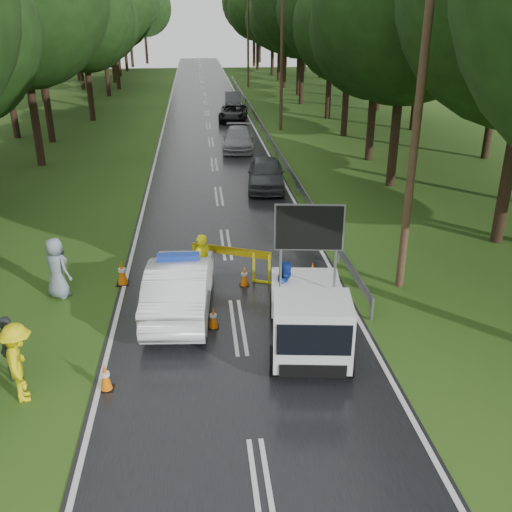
{
  "coord_description": "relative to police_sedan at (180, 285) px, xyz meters",
  "views": [
    {
      "loc": [
        -0.91,
        -13.47,
        7.86
      ],
      "look_at": [
        0.68,
        1.79,
        1.3
      ],
      "focal_mm": 40.0,
      "sensor_mm": 36.0,
      "label": 1
    }
  ],
  "objects": [
    {
      "name": "queue_car_fourth",
      "position": [
        4.03,
        38.34,
        -0.14
      ],
      "size": [
        1.59,
        4.04,
        1.31
      ],
      "primitive_type": "imported",
      "rotation": [
        0.0,
        0.0,
        -0.05
      ],
      "color": "#43454B",
      "rests_on": "ground"
    },
    {
      "name": "cone_left_mid",
      "position": [
        -1.85,
        1.89,
        -0.4
      ],
      "size": [
        0.38,
        0.38,
        0.81
      ],
      "color": "black",
      "rests_on": "ground"
    },
    {
      "name": "ground",
      "position": [
        1.55,
        -1.11,
        -0.79
      ],
      "size": [
        160.0,
        160.0,
        0.0
      ],
      "primitive_type": "plane",
      "color": "#224614",
      "rests_on": "ground"
    },
    {
      "name": "bystander_left",
      "position": [
        -3.36,
        -3.73,
        0.13
      ],
      "size": [
        1.0,
        1.34,
        1.84
      ],
      "primitive_type": "imported",
      "rotation": [
        0.0,
        0.0,
        1.87
      ],
      "color": "yellow",
      "rests_on": "ground"
    },
    {
      "name": "utility_pole_far",
      "position": [
        6.75,
        52.89,
        4.27
      ],
      "size": [
        1.4,
        0.24,
        10.0
      ],
      "color": "#3E2E1D",
      "rests_on": "ground"
    },
    {
      "name": "police_sedan",
      "position": [
        0.0,
        0.0,
        0.0
      ],
      "size": [
        2.03,
        4.91,
        1.74
      ],
      "rotation": [
        0.0,
        0.0,
        3.07
      ],
      "color": "white",
      "rests_on": "ground"
    },
    {
      "name": "road",
      "position": [
        1.55,
        28.89,
        -0.78
      ],
      "size": [
        7.0,
        140.0,
        0.02
      ],
      "primitive_type": "cube",
      "color": "black",
      "rests_on": "ground"
    },
    {
      "name": "cone_right",
      "position": [
        4.05,
        1.25,
        -0.42
      ],
      "size": [
        0.36,
        0.36,
        0.77
      ],
      "color": "black",
      "rests_on": "ground"
    },
    {
      "name": "cone_near_left",
      "position": [
        -1.62,
        -3.61,
        -0.46
      ],
      "size": [
        0.33,
        0.33,
        0.69
      ],
      "color": "black",
      "rests_on": "ground"
    },
    {
      "name": "work_truck",
      "position": [
        3.24,
        -2.33,
        0.13
      ],
      "size": [
        2.43,
        4.5,
        3.43
      ],
      "rotation": [
        0.0,
        0.0,
        -0.13
      ],
      "color": "gray",
      "rests_on": "ground"
    },
    {
      "name": "utility_pole_near",
      "position": [
        6.75,
        0.89,
        4.27
      ],
      "size": [
        1.4,
        0.24,
        10.0
      ],
      "color": "#3E2E1D",
      "rests_on": "ground"
    },
    {
      "name": "officer",
      "position": [
        0.62,
        1.1,
        0.14
      ],
      "size": [
        0.81,
        0.79,
        1.87
      ],
      "primitive_type": "imported",
      "rotation": [
        0.0,
        0.0,
        3.86
      ],
      "color": "#F1EC0D",
      "rests_on": "ground"
    },
    {
      "name": "queue_car_third",
      "position": [
        3.57,
        30.94,
        -0.16
      ],
      "size": [
        2.66,
        4.8,
        1.27
      ],
      "primitive_type": "imported",
      "rotation": [
        0.0,
        0.0,
        -0.12
      ],
      "color": "black",
      "rests_on": "ground"
    },
    {
      "name": "utility_pole_mid",
      "position": [
        6.75,
        26.89,
        4.27
      ],
      "size": [
        1.4,
        0.24,
        10.0
      ],
      "color": "#3E2E1D",
      "rests_on": "ground"
    },
    {
      "name": "cone_center",
      "position": [
        0.88,
        -1.11,
        -0.49
      ],
      "size": [
        0.3,
        0.3,
        0.64
      ],
      "color": "black",
      "rests_on": "ground"
    },
    {
      "name": "barrier",
      "position": [
        1.56,
        1.94,
        0.03
      ],
      "size": [
        2.43,
        1.12,
        1.09
      ],
      "rotation": [
        0.0,
        0.0,
        -0.42
      ],
      "color": "yellow",
      "rests_on": "ground"
    },
    {
      "name": "civilian",
      "position": [
        2.95,
        -0.61,
        0.03
      ],
      "size": [
        1.01,
        1.0,
        1.65
      ],
      "primitive_type": "imported",
      "rotation": [
        0.0,
        0.0,
        0.76
      ],
      "color": "#18389C",
      "rests_on": "ground"
    },
    {
      "name": "guardrail",
      "position": [
        5.25,
        28.56,
        -0.25
      ],
      "size": [
        0.12,
        60.06,
        0.7
      ],
      "color": "gray",
      "rests_on": "ground"
    },
    {
      "name": "cone_far",
      "position": [
        1.94,
        1.39,
        -0.47
      ],
      "size": [
        0.31,
        0.31,
        0.67
      ],
      "color": "black",
      "rests_on": "ground"
    },
    {
      "name": "queue_car_second",
      "position": [
        3.19,
        20.68,
        -0.13
      ],
      "size": [
        2.29,
        4.76,
        1.34
      ],
      "primitive_type": "imported",
      "rotation": [
        0.0,
        0.0,
        -0.09
      ],
      "color": "#95969C",
      "rests_on": "ground"
    },
    {
      "name": "bystander_right",
      "position": [
        -3.63,
        1.25,
        0.14
      ],
      "size": [
        1.08,
        1.03,
        1.86
      ],
      "primitive_type": "imported",
      "rotation": [
        0.0,
        0.0,
        2.47
      ],
      "color": "gray",
      "rests_on": "ground"
    },
    {
      "name": "bystander_mid",
      "position": [
        -3.82,
        -2.91,
        0.01
      ],
      "size": [
        0.64,
        1.01,
        1.61
      ],
      "primitive_type": "imported",
      "rotation": [
        0.0,
        0.0,
        1.86
      ],
      "color": "#393D40",
      "rests_on": "ground"
    },
    {
      "name": "queue_car_first",
      "position": [
        3.89,
        12.06,
        -0.07
      ],
      "size": [
        2.18,
        4.43,
        1.45
      ],
      "primitive_type": "imported",
      "rotation": [
        0.0,
        0.0,
        -0.11
      ],
      "color": "#3A3D41",
      "rests_on": "ground"
    }
  ]
}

